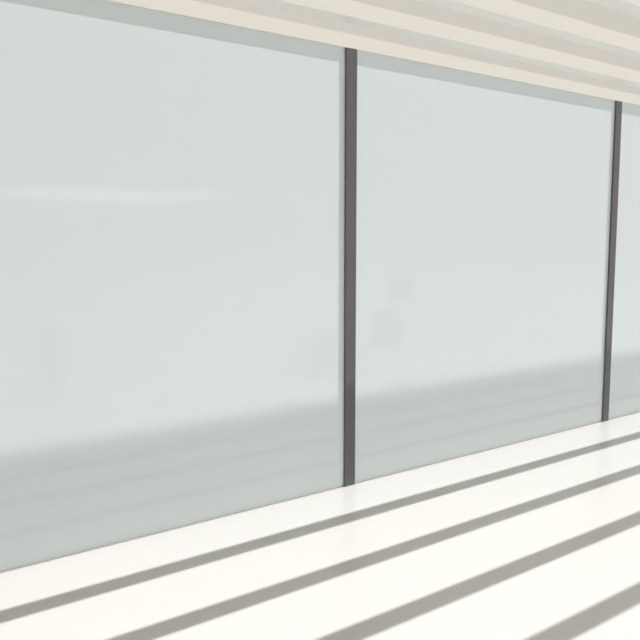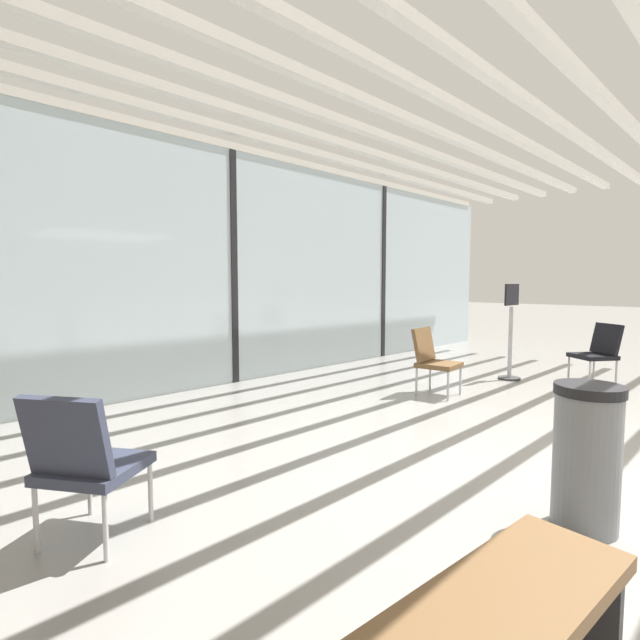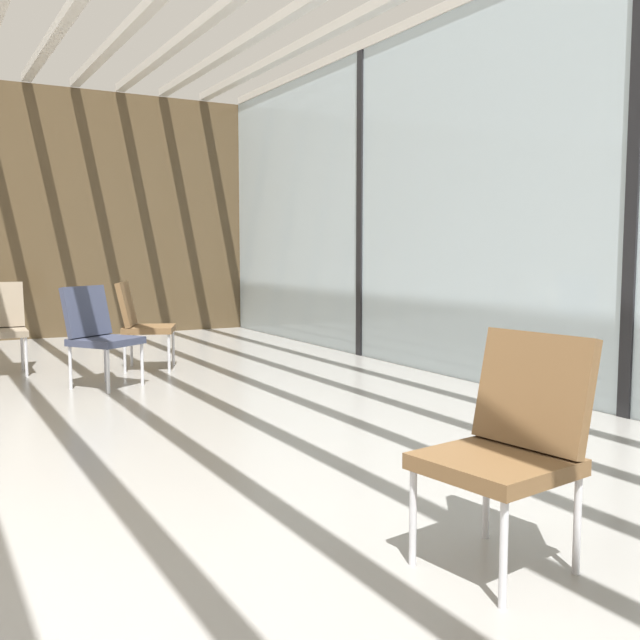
% 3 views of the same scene
% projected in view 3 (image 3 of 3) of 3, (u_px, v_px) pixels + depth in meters
% --- Properties ---
extents(glass_curtain_wall, '(14.00, 0.08, 3.33)m').
position_uv_depth(glass_curtain_wall, '(638.00, 179.00, 5.01)').
color(glass_curtain_wall, silver).
rests_on(glass_curtain_wall, ground).
extents(window_mullion_0, '(0.10, 0.12, 3.33)m').
position_uv_depth(window_mullion_0, '(363.00, 206.00, 8.05)').
color(window_mullion_0, black).
rests_on(window_mullion_0, ground).
extents(window_mullion_1, '(0.10, 0.12, 3.33)m').
position_uv_depth(window_mullion_1, '(638.00, 179.00, 5.01)').
color(window_mullion_1, black).
rests_on(window_mullion_1, ground).
extents(lounge_chair_0, '(0.70, 0.69, 0.87)m').
position_uv_depth(lounge_chair_0, '(98.00, 330.00, 6.27)').
color(lounge_chair_0, '#33384C').
rests_on(lounge_chair_0, ground).
extents(lounge_chair_3, '(0.55, 0.59, 0.87)m').
position_uv_depth(lounge_chair_3, '(511.00, 435.00, 2.71)').
color(lounge_chair_3, brown).
rests_on(lounge_chair_3, ground).
extents(lounge_chair_4, '(0.65, 0.67, 0.87)m').
position_uv_depth(lounge_chair_4, '(140.00, 320.00, 7.19)').
color(lounge_chair_4, brown).
rests_on(lounge_chair_4, ground).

